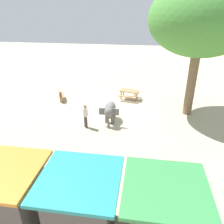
% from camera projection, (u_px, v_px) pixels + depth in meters
% --- Properties ---
extents(ground_plane, '(60.00, 60.00, 0.00)m').
position_uv_depth(ground_plane, '(117.00, 112.00, 16.71)').
color(ground_plane, '#BAA88C').
extents(elephant, '(1.30, 1.93, 1.34)m').
position_uv_depth(elephant, '(110.00, 110.00, 15.06)').
color(elephant, slate).
rests_on(elephant, ground_plane).
extents(person_handler, '(0.37, 0.41, 1.62)m').
position_uv_depth(person_handler, '(85.00, 114.00, 14.29)').
color(person_handler, '#3F3833').
rests_on(person_handler, ground_plane).
extents(shade_tree_main, '(6.56, 6.01, 8.76)m').
position_uv_depth(shade_tree_main, '(202.00, 20.00, 13.80)').
color(shade_tree_main, brown).
rests_on(shade_tree_main, ground_plane).
extents(wooden_bench, '(0.94, 1.44, 0.88)m').
position_uv_depth(wooden_bench, '(61.00, 95.00, 18.66)').
color(wooden_bench, '#9E7A51').
rests_on(wooden_bench, ground_plane).
extents(picnic_table_near, '(1.78, 1.77, 0.78)m').
position_uv_depth(picnic_table_near, '(129.00, 93.00, 18.77)').
color(picnic_table_near, '#9E7A51').
rests_on(picnic_table_near, ground_plane).
extents(market_stall_green, '(2.50, 2.50, 2.52)m').
position_uv_depth(market_stall_green, '(162.00, 220.00, 7.11)').
color(market_stall_green, '#59514C').
rests_on(market_stall_green, ground_plane).
extents(market_stall_teal, '(2.50, 2.50, 2.52)m').
position_uv_depth(market_stall_teal, '(82.00, 210.00, 7.45)').
color(market_stall_teal, '#59514C').
rests_on(market_stall_teal, ground_plane).
extents(market_stall_orange, '(2.50, 2.50, 2.52)m').
position_uv_depth(market_stall_orange, '(9.00, 201.00, 7.79)').
color(market_stall_orange, '#59514C').
rests_on(market_stall_orange, ground_plane).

